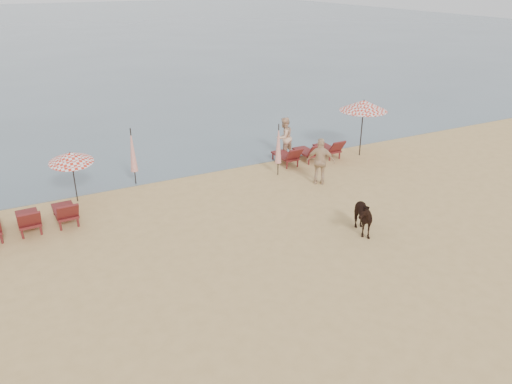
# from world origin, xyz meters

# --- Properties ---
(ground) EXTENTS (120.00, 120.00, 0.00)m
(ground) POSITION_xyz_m (0.00, 0.00, 0.00)
(ground) COLOR tan
(ground) RESTS_ON ground
(sea) EXTENTS (160.00, 140.00, 0.06)m
(sea) POSITION_xyz_m (0.00, 80.00, 0.00)
(sea) COLOR #51606B
(sea) RESTS_ON ground
(lounger_cluster_left) EXTENTS (4.36, 1.98, 0.68)m
(lounger_cluster_left) POSITION_xyz_m (-7.78, 7.73, 0.47)
(lounger_cluster_left) COLOR maroon
(lounger_cluster_left) RESTS_ON ground
(lounger_cluster_right) EXTENTS (2.99, 1.77, 0.66)m
(lounger_cluster_right) POSITION_xyz_m (4.96, 9.28, 0.46)
(lounger_cluster_right) COLOR maroon
(lounger_cluster_right) RESTS_ON ground
(umbrella_open_left_b) EXTENTS (1.62, 1.65, 2.07)m
(umbrella_open_left_b) POSITION_xyz_m (-5.37, 9.57, 1.79)
(umbrella_open_left_b) COLOR black
(umbrella_open_left_b) RESTS_ON ground
(umbrella_open_right) EXTENTS (2.21, 2.21, 2.70)m
(umbrella_open_right) POSITION_xyz_m (7.56, 8.86, 2.43)
(umbrella_open_right) COLOR black
(umbrella_open_right) RESTS_ON ground
(umbrella_closed_left) EXTENTS (0.29, 0.29, 2.41)m
(umbrella_closed_left) POSITION_xyz_m (-2.94, 10.20, 1.48)
(umbrella_closed_left) COLOR black
(umbrella_closed_left) RESTS_ON ground
(umbrella_closed_right) EXTENTS (0.28, 0.28, 2.28)m
(umbrella_closed_right) POSITION_xyz_m (2.82, 8.43, 1.40)
(umbrella_closed_right) COLOR black
(umbrella_closed_right) RESTS_ON ground
(cow) EXTENTS (1.10, 1.66, 1.29)m
(cow) POSITION_xyz_m (2.68, 2.63, 0.64)
(cow) COLOR black
(cow) RESTS_ON ground
(beachgoer_right_a) EXTENTS (1.10, 0.97, 1.91)m
(beachgoer_right_a) POSITION_xyz_m (4.21, 10.33, 0.95)
(beachgoer_right_a) COLOR #DEAF8B
(beachgoer_right_a) RESTS_ON ground
(beachgoer_right_b) EXTENTS (1.22, 1.05, 1.96)m
(beachgoer_right_b) POSITION_xyz_m (3.87, 6.78, 0.98)
(beachgoer_right_b) COLOR tan
(beachgoer_right_b) RESTS_ON ground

